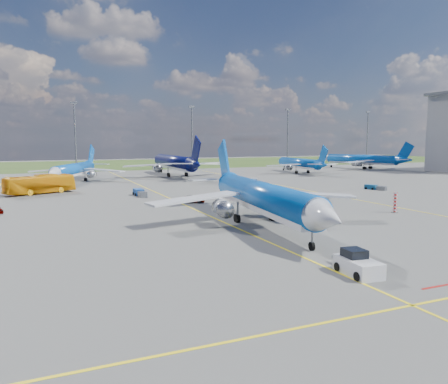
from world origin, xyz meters
name	(u,v)px	position (x,y,z in m)	size (l,w,h in m)	color
ground	(264,240)	(0.00, 0.00, 0.00)	(400.00, 400.00, 0.00)	#50504E
grass_strip	(94,165)	(0.00, 150.00, 0.00)	(400.00, 80.00, 0.01)	#2D4719
taxiway_lines	(184,204)	(0.17, 27.70, 0.01)	(60.25, 160.00, 0.02)	yellow
floodlight_masts	(137,134)	(10.00, 110.00, 12.56)	(202.20, 0.50, 22.70)	slate
warning_post	(395,202)	(26.00, 8.00, 1.50)	(0.50, 0.50, 3.00)	red
bg_jet_nnw	(74,182)	(-13.42, 74.80, 0.00)	(26.06, 34.20, 8.96)	#0D57B9
bg_jet_n	(175,176)	(15.17, 83.10, 0.00)	(32.88, 43.16, 11.30)	#070C41
bg_jet_ne	(299,173)	(55.30, 78.76, 0.00)	(25.61, 33.62, 8.80)	#0D57B9
bg_jet_ene	(361,169)	(86.86, 86.32, 0.00)	(28.14, 36.94, 9.67)	#0D57B9
main_airliner	(262,225)	(3.68, 7.32, 0.00)	(30.05, 39.44, 10.33)	#0D57B9
pushback_tug	(357,264)	(1.17, -13.31, 0.78)	(2.49, 5.78, 1.93)	silver
apron_bus	(40,184)	(-21.50, 52.48, 1.88)	(3.16, 13.50, 3.76)	#F0A00E
service_car_b	(193,199)	(2.19, 29.28, 0.59)	(1.95, 4.24, 1.18)	#999999
service_car_c	(232,192)	(11.81, 34.51, 0.72)	(2.01, 4.93, 1.43)	#999999
baggage_tug_w	(319,197)	(23.55, 23.32, 0.50)	(1.83, 4.86, 1.07)	#1A539D
baggage_tug_c	(140,193)	(-4.15, 41.61, 0.56)	(1.64, 5.41, 1.20)	#194696
baggage_tug_e	(375,187)	(43.91, 31.95, 0.48)	(2.74, 4.70, 1.02)	#17588A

